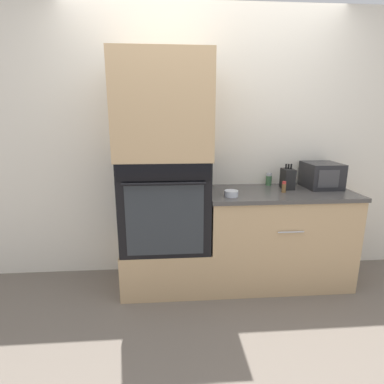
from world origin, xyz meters
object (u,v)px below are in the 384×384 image
at_px(wall_oven, 165,203).
at_px(condiment_jar_mid, 284,187).
at_px(bowl, 231,193).
at_px(knife_block, 288,179).
at_px(microwave, 321,175).
at_px(condiment_jar_near, 269,179).

xyz_separation_m(wall_oven, condiment_jar_mid, (1.04, -0.05, 0.14)).
distance_m(wall_oven, bowl, 0.59).
distance_m(knife_block, bowl, 0.63).
relative_size(wall_oven, condiment_jar_mid, 7.82).
relative_size(microwave, knife_block, 1.45).
bearing_deg(condiment_jar_near, knife_block, -50.18).
xyz_separation_m(knife_block, condiment_jar_mid, (-0.09, -0.14, -0.05)).
distance_m(microwave, condiment_jar_mid, 0.46).
height_order(knife_block, bowl, knife_block).
bearing_deg(knife_block, wall_oven, -175.35).
relative_size(microwave, condiment_jar_near, 2.79).
distance_m(bowl, condiment_jar_near, 0.60).
bearing_deg(condiment_jar_near, bowl, -138.82).
relative_size(wall_oven, condiment_jar_near, 6.52).
bearing_deg(knife_block, bowl, -157.13).
bearing_deg(condiment_jar_mid, knife_block, 58.76).
height_order(condiment_jar_near, condiment_jar_mid, condiment_jar_near).
relative_size(knife_block, condiment_jar_mid, 2.31).
distance_m(wall_oven, condiment_jar_mid, 1.05).
bearing_deg(knife_block, condiment_jar_near, 129.82).
xyz_separation_m(wall_oven, bowl, (0.55, -0.15, 0.11)).
bearing_deg(bowl, condiment_jar_near, 41.18).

